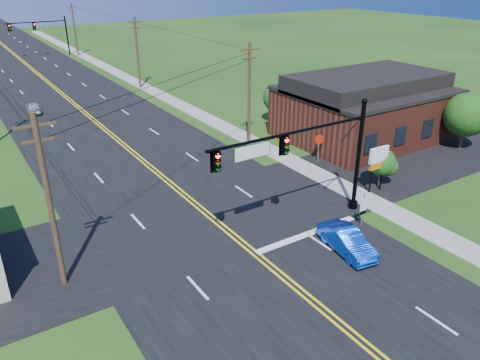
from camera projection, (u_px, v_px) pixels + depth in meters
ground at (340, 329)px, 20.81m from camera, size 260.00×260.00×0.00m
road_main at (61, 95)px, 59.06m from camera, size 16.00×220.00×0.04m
road_cross at (209, 218)px, 29.99m from camera, size 70.00×10.00×0.04m
sidewalk at (171, 100)px, 56.58m from camera, size 2.00×160.00×0.08m
signal_mast_main at (305, 155)px, 27.11m from camera, size 11.30×0.60×7.48m
signal_mast_far at (41, 31)px, 82.32m from camera, size 10.98×0.60×7.48m
brick_building at (364, 113)px, 43.47m from camera, size 14.20×11.20×4.70m
utility_pole_left_a at (49, 201)px, 21.82m from camera, size 1.80×0.28×9.00m
utility_pole_right_a at (249, 93)px, 40.52m from camera, size 1.80×0.28×9.00m
utility_pole_right_b at (137, 52)px, 60.41m from camera, size 1.80×0.28×9.00m
utility_pole_right_c at (75, 29)px, 83.36m from camera, size 1.80×0.28×9.00m
tree_right_front at (466, 115)px, 40.27m from camera, size 3.80×3.80×5.00m
tree_right_back at (278, 98)px, 47.52m from camera, size 3.00×3.00×4.10m
shrub_corner at (382, 162)px, 33.73m from camera, size 2.00×2.00×2.86m
blue_car at (347, 241)px, 26.19m from camera, size 2.04×4.24×1.34m
distant_car at (33, 108)px, 51.36m from camera, size 1.74×3.66×1.21m
route_sign at (363, 208)px, 28.55m from camera, size 0.56×0.08×2.23m
stop_sign at (319, 142)px, 38.09m from camera, size 0.81×0.31×2.36m
pylon_sign at (378, 160)px, 32.58m from camera, size 1.64×0.26×3.37m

